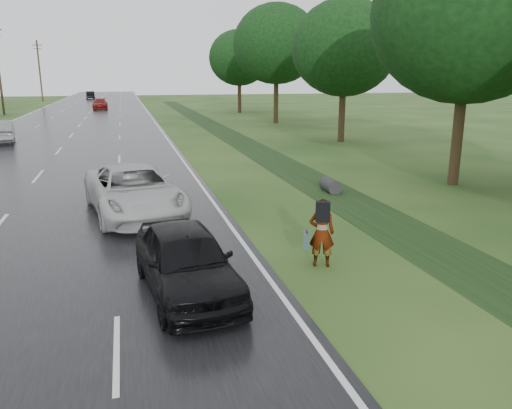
{
  "coord_description": "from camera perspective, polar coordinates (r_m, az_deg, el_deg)",
  "views": [
    {
      "loc": [
        3.85,
        -7.62,
        4.42
      ],
      "look_at": [
        6.91,
        3.99,
        1.3
      ],
      "focal_mm": 35.0,
      "sensor_mm": 36.0,
      "label": 1
    }
  ],
  "objects": [
    {
      "name": "edge_stripe_west",
      "position": [
        53.86,
        -26.36,
        8.44
      ],
      "size": [
        0.12,
        180.0,
        0.01
      ],
      "primitive_type": "cube",
      "color": "silver",
      "rests_on": "road"
    },
    {
      "name": "drainage_ditch",
      "position": [
        27.76,
        1.44,
        5.49
      ],
      "size": [
        2.2,
        120.0,
        0.56
      ],
      "color": "black",
      "rests_on": "ground"
    },
    {
      "name": "far_car_red",
      "position": [
        70.03,
        -17.39,
        10.91
      ],
      "size": [
        1.95,
        4.68,
        1.35
      ],
      "primitive_type": "imported",
      "rotation": [
        0.0,
        0.0,
        0.01
      ],
      "color": "maroon",
      "rests_on": "road"
    },
    {
      "name": "tree_east_c",
      "position": [
        34.76,
        10.1,
        17.2
      ],
      "size": [
        7.0,
        7.0,
        9.29
      ],
      "color": "#3B2D18",
      "rests_on": "ground"
    },
    {
      "name": "edge_stripe_east",
      "position": [
        52.88,
        -11.72,
        9.55
      ],
      "size": [
        0.12,
        180.0,
        0.01
      ],
      "primitive_type": "cube",
      "color": "silver",
      "rests_on": "road"
    },
    {
      "name": "far_car_dark",
      "position": [
        101.33,
        -18.44,
        11.78
      ],
      "size": [
        1.92,
        4.38,
        1.4
      ],
      "primitive_type": "imported",
      "rotation": [
        0.0,
        0.0,
        3.25
      ],
      "color": "black",
      "rests_on": "road"
    },
    {
      "name": "utility_pole_distant",
      "position": [
        93.54,
        -23.5,
        13.91
      ],
      "size": [
        1.6,
        0.26,
        10.0
      ],
      "color": "#3B2D18",
      "rests_on": "ground"
    },
    {
      "name": "white_pickup",
      "position": [
        16.48,
        -13.76,
        1.53
      ],
      "size": [
        3.49,
        5.96,
        1.56
      ],
      "primitive_type": "imported",
      "rotation": [
        0.0,
        0.0,
        0.17
      ],
      "color": "#B8B8B8",
      "rests_on": "road"
    },
    {
      "name": "pedestrian",
      "position": [
        11.83,
        7.42,
        -3.11
      ],
      "size": [
        0.8,
        0.83,
        1.65
      ],
      "rotation": [
        0.0,
        0.0,
        2.78
      ],
      "color": "#A5998C",
      "rests_on": "ground"
    },
    {
      "name": "tree_east_b",
      "position": [
        22.1,
        23.24,
        19.34
      ],
      "size": [
        7.6,
        7.6,
        10.11
      ],
      "color": "#3B2D18",
      "rests_on": "ground"
    },
    {
      "name": "dark_sedan",
      "position": [
        10.35,
        -8.0,
        -6.33
      ],
      "size": [
        2.15,
        4.35,
        1.43
      ],
      "primitive_type": "imported",
      "rotation": [
        0.0,
        0.0,
        0.11
      ],
      "color": "black",
      "rests_on": "road"
    },
    {
      "name": "road",
      "position": [
        52.94,
        -19.11,
        9.03
      ],
      "size": [
        14.0,
        180.0,
        0.04
      ],
      "primitive_type": "cube",
      "color": "black",
      "rests_on": "ground"
    },
    {
      "name": "silver_sedan",
      "position": [
        37.63,
        -27.13,
        7.43
      ],
      "size": [
        2.19,
        4.58,
        1.45
      ],
      "primitive_type": "imported",
      "rotation": [
        0.0,
        0.0,
        3.3
      ],
      "color": "gray",
      "rests_on": "road"
    },
    {
      "name": "tree_east_d",
      "position": [
        47.78,
        2.36,
        17.85
      ],
      "size": [
        8.0,
        8.0,
        10.76
      ],
      "color": "#3B2D18",
      "rests_on": "ground"
    },
    {
      "name": "center_line",
      "position": [
        52.94,
        -19.12,
        9.06
      ],
      "size": [
        0.12,
        180.0,
        0.01
      ],
      "primitive_type": "cube",
      "color": "silver",
      "rests_on": "road"
    },
    {
      "name": "tree_east_f",
      "position": [
        61.19,
        -1.93,
        16.41
      ],
      "size": [
        7.2,
        7.2,
        9.62
      ],
      "color": "#3B2D18",
      "rests_on": "ground"
    }
  ]
}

